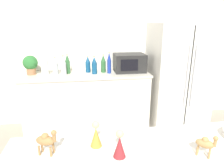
% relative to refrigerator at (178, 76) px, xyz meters
% --- Properties ---
extents(wall_back, '(8.00, 0.06, 2.55)m').
position_rel_refrigerator_xyz_m(wall_back, '(-1.03, 0.40, 0.43)').
color(wall_back, silver).
rests_on(wall_back, ground_plane).
extents(back_counter, '(1.94, 0.63, 0.93)m').
position_rel_refrigerator_xyz_m(back_counter, '(-1.49, 0.07, -0.37)').
color(back_counter, silver).
rests_on(back_counter, ground_plane).
extents(refrigerator, '(0.90, 0.72, 1.68)m').
position_rel_refrigerator_xyz_m(refrigerator, '(0.00, 0.00, 0.00)').
color(refrigerator, silver).
rests_on(refrigerator, ground_plane).
extents(potted_plant, '(0.21, 0.21, 0.29)m').
position_rel_refrigerator_xyz_m(potted_plant, '(-2.31, 0.11, 0.25)').
color(potted_plant, '#9E6B47').
rests_on(potted_plant, back_counter).
extents(paper_towel_roll, '(0.10, 0.10, 0.24)m').
position_rel_refrigerator_xyz_m(paper_towel_roll, '(-2.10, 0.05, 0.21)').
color(paper_towel_roll, white).
rests_on(paper_towel_roll, back_counter).
extents(microwave, '(0.48, 0.37, 0.28)m').
position_rel_refrigerator_xyz_m(microwave, '(-0.80, 0.09, 0.23)').
color(microwave, black).
rests_on(microwave, back_counter).
extents(back_bottle_0, '(0.07, 0.07, 0.30)m').
position_rel_refrigerator_xyz_m(back_bottle_0, '(-1.76, 0.10, 0.23)').
color(back_bottle_0, '#2D6033').
rests_on(back_bottle_0, back_counter).
extents(back_bottle_1, '(0.08, 0.08, 0.26)m').
position_rel_refrigerator_xyz_m(back_bottle_1, '(-1.46, 0.13, 0.21)').
color(back_bottle_1, navy).
rests_on(back_bottle_1, back_counter).
extents(back_bottle_2, '(0.08, 0.08, 0.26)m').
position_rel_refrigerator_xyz_m(back_bottle_2, '(-1.94, 0.08, 0.21)').
color(back_bottle_2, '#B2B7BC').
rests_on(back_bottle_2, back_counter).
extents(back_bottle_3, '(0.08, 0.08, 0.27)m').
position_rel_refrigerator_xyz_m(back_bottle_3, '(-1.36, 0.02, 0.22)').
color(back_bottle_3, navy).
rests_on(back_bottle_3, back_counter).
extents(back_bottle_4, '(0.06, 0.06, 0.33)m').
position_rel_refrigerator_xyz_m(back_bottle_4, '(-1.13, 0.02, 0.25)').
color(back_bottle_4, navy).
rests_on(back_bottle_4, back_counter).
extents(back_bottle_5, '(0.08, 0.08, 0.28)m').
position_rel_refrigerator_xyz_m(back_bottle_5, '(-1.22, 0.10, 0.22)').
color(back_bottle_5, '#2D6033').
rests_on(back_bottle_5, back_counter).
extents(back_bottle_6, '(0.08, 0.08, 0.29)m').
position_rel_refrigerator_xyz_m(back_bottle_6, '(-1.82, 0.00, 0.23)').
color(back_bottle_6, '#B2B7BC').
rests_on(back_bottle_6, back_counter).
extents(camel_figurine, '(0.13, 0.09, 0.16)m').
position_rel_refrigerator_xyz_m(camel_figurine, '(-1.77, -1.91, 0.19)').
color(camel_figurine, olive).
rests_on(camel_figurine, bar_counter).
extents(camel_figurine_second, '(0.11, 0.10, 0.15)m').
position_rel_refrigerator_xyz_m(camel_figurine_second, '(-0.86, -2.06, 0.18)').
color(camel_figurine_second, '#A87F4C').
rests_on(camel_figurine_second, bar_counter).
extents(wise_man_figurine_crimson, '(0.07, 0.07, 0.17)m').
position_rel_refrigerator_xyz_m(wise_man_figurine_crimson, '(-1.35, -1.99, 0.17)').
color(wise_man_figurine_crimson, maroon).
rests_on(wise_man_figurine_crimson, bar_counter).
extents(wise_man_figurine_purple, '(0.07, 0.07, 0.17)m').
position_rel_refrigerator_xyz_m(wise_man_figurine_purple, '(-1.48, -1.87, 0.17)').
color(wise_man_figurine_purple, '#B28933').
rests_on(wise_man_figurine_purple, bar_counter).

